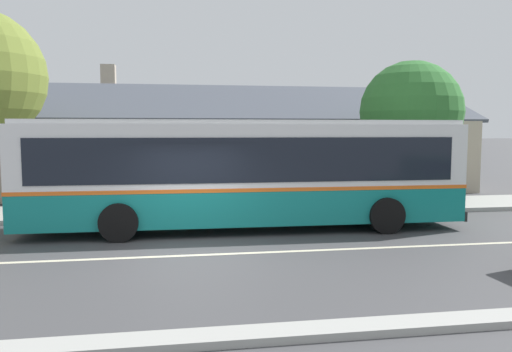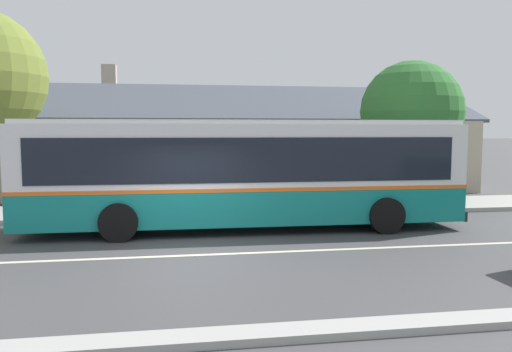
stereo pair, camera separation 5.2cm
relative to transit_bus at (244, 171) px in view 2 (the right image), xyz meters
name	(u,v)px [view 2 (the right image)]	position (x,y,z in m)	size (l,w,h in m)	color
ground_plane	(191,255)	(-1.63, -2.90, -1.68)	(300.00, 300.00, 0.00)	#424244
sidewalk_far	(186,210)	(-1.63, 3.10, -1.61)	(60.00, 3.00, 0.15)	#9E9E99
curb_near	(202,339)	(-1.63, -7.65, -1.62)	(60.00, 0.50, 0.12)	#9E9E99
lane_divider_stripe	(191,255)	(-1.63, -2.90, -1.68)	(60.00, 0.16, 0.01)	beige
community_building	(229,151)	(0.77, 11.36, 0.08)	(22.38, 10.08, 6.14)	tan
transit_bus	(244,171)	(0.00, 0.00, 0.00)	(12.39, 2.91, 3.12)	#147F7A
street_tree_primary	(412,115)	(7.09, 4.01, 1.76)	(3.91, 3.91, 5.50)	#4C3828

